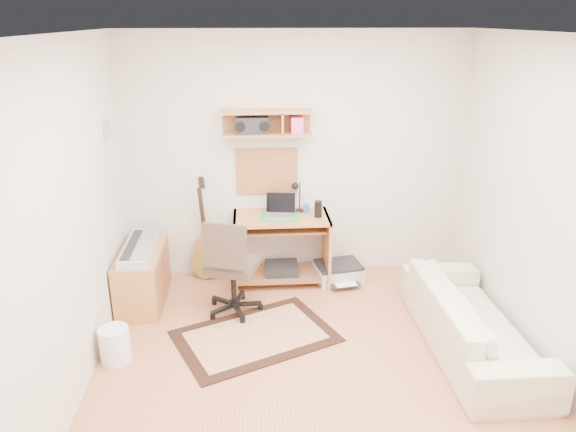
{
  "coord_description": "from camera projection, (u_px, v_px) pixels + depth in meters",
  "views": [
    {
      "loc": [
        -0.49,
        -3.55,
        2.7
      ],
      "look_at": [
        -0.15,
        1.05,
        1.0
      ],
      "focal_mm": 33.72,
      "sensor_mm": 36.0,
      "label": 1
    }
  ],
  "objects": [
    {
      "name": "floor",
      "position": [
        317.0,
        380.0,
        4.29
      ],
      "size": [
        3.6,
        4.0,
        0.01
      ],
      "primitive_type": "cube",
      "color": "#C27A50",
      "rests_on": "ground"
    },
    {
      "name": "ceiling",
      "position": [
        324.0,
        33.0,
        3.39
      ],
      "size": [
        3.6,
        4.0,
        0.01
      ],
      "primitive_type": "cube",
      "color": "white",
      "rests_on": "ground"
    },
    {
      "name": "back_wall",
      "position": [
        295.0,
        158.0,
        5.72
      ],
      "size": [
        3.6,
        0.01,
        2.6
      ],
      "primitive_type": "cube",
      "color": "beige",
      "rests_on": "ground"
    },
    {
      "name": "left_wall",
      "position": [
        60.0,
        234.0,
        3.72
      ],
      "size": [
        0.01,
        4.0,
        2.6
      ],
      "primitive_type": "cube",
      "color": "beige",
      "rests_on": "ground"
    },
    {
      "name": "right_wall",
      "position": [
        564.0,
        220.0,
        3.97
      ],
      "size": [
        0.01,
        4.0,
        2.6
      ],
      "primitive_type": "cube",
      "color": "beige",
      "rests_on": "ground"
    },
    {
      "name": "wall_shelf",
      "position": [
        267.0,
        123.0,
        5.44
      ],
      "size": [
        0.9,
        0.25,
        0.26
      ],
      "primitive_type": "cube",
      "color": "#BA7D41",
      "rests_on": "back_wall"
    },
    {
      "name": "cork_board",
      "position": [
        267.0,
        171.0,
        5.72
      ],
      "size": [
        0.64,
        0.03,
        0.49
      ],
      "primitive_type": "cube",
      "color": "tan",
      "rests_on": "back_wall"
    },
    {
      "name": "wall_photo",
      "position": [
        107.0,
        130.0,
        4.98
      ],
      "size": [
        0.02,
        0.2,
        0.15
      ],
      "primitive_type": "cube",
      "color": "#4C8CBF",
      "rests_on": "left_wall"
    },
    {
      "name": "desk",
      "position": [
        281.0,
        249.0,
        5.76
      ],
      "size": [
        1.0,
        0.55,
        0.75
      ],
      "primitive_type": null,
      "color": "#BA7D41",
      "rests_on": "floor"
    },
    {
      "name": "laptop",
      "position": [
        280.0,
        206.0,
        5.58
      ],
      "size": [
        0.34,
        0.34,
        0.23
      ],
      "primitive_type": null,
      "rotation": [
        0.0,
        0.0,
        -0.15
      ],
      "color": "silver",
      "rests_on": "desk"
    },
    {
      "name": "speaker",
      "position": [
        318.0,
        209.0,
        5.58
      ],
      "size": [
        0.08,
        0.08,
        0.17
      ],
      "primitive_type": "cylinder",
      "color": "black",
      "rests_on": "desk"
    },
    {
      "name": "desk_lamp",
      "position": [
        300.0,
        196.0,
        5.72
      ],
      "size": [
        0.11,
        0.11,
        0.33
      ],
      "primitive_type": null,
      "color": "black",
      "rests_on": "desk"
    },
    {
      "name": "pencil_cup",
      "position": [
        306.0,
        208.0,
        5.73
      ],
      "size": [
        0.06,
        0.06,
        0.09
      ],
      "primitive_type": "cylinder",
      "color": "#315A94",
      "rests_on": "desk"
    },
    {
      "name": "boombox",
      "position": [
        252.0,
        125.0,
        5.43
      ],
      "size": [
        0.33,
        0.15,
        0.17
      ],
      "primitive_type": "cube",
      "color": "black",
      "rests_on": "wall_shelf"
    },
    {
      "name": "rug",
      "position": [
        255.0,
        336.0,
        4.86
      ],
      "size": [
        1.6,
        1.38,
        0.02
      ],
      "primitive_type": "cube",
      "rotation": [
        0.0,
        0.0,
        0.42
      ],
      "color": "beige",
      "rests_on": "floor"
    },
    {
      "name": "task_chair",
      "position": [
        233.0,
        265.0,
        5.11
      ],
      "size": [
        0.64,
        0.64,
        0.99
      ],
      "primitive_type": null,
      "rotation": [
        0.0,
        0.0,
        -0.31
      ],
      "color": "#3D2F24",
      "rests_on": "floor"
    },
    {
      "name": "cabinet",
      "position": [
        142.0,
        277.0,
        5.37
      ],
      "size": [
        0.4,
        0.9,
        0.55
      ],
      "primitive_type": "cube",
      "color": "#BA7D41",
      "rests_on": "floor"
    },
    {
      "name": "music_keyboard",
      "position": [
        139.0,
        248.0,
        5.27
      ],
      "size": [
        0.27,
        0.86,
        0.08
      ],
      "primitive_type": "cube",
      "color": "#B2B5BA",
      "rests_on": "cabinet"
    },
    {
      "name": "guitar",
      "position": [
        203.0,
        230.0,
        5.77
      ],
      "size": [
        0.34,
        0.25,
        1.13
      ],
      "primitive_type": null,
      "rotation": [
        0.0,
        0.0,
        -0.23
      ],
      "color": "olive",
      "rests_on": "floor"
    },
    {
      "name": "waste_basket",
      "position": [
        115.0,
        345.0,
        4.48
      ],
      "size": [
        0.25,
        0.25,
        0.3
      ],
      "primitive_type": "cylinder",
      "rotation": [
        0.0,
        0.0,
        0.02
      ],
      "color": "white",
      "rests_on": "floor"
    },
    {
      "name": "printer",
      "position": [
        338.0,
        273.0,
        5.89
      ],
      "size": [
        0.55,
        0.46,
        0.19
      ],
      "primitive_type": "cube",
      "rotation": [
        0.0,
        0.0,
        0.18
      ],
      "color": "#A5A8AA",
      "rests_on": "floor"
    },
    {
      "name": "sofa",
      "position": [
        474.0,
        311.0,
        4.58
      ],
      "size": [
        0.54,
        1.86,
        0.73
      ],
      "primitive_type": "imported",
      "rotation": [
        0.0,
        0.0,
        1.57
      ],
      "color": "beige",
      "rests_on": "floor"
    }
  ]
}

